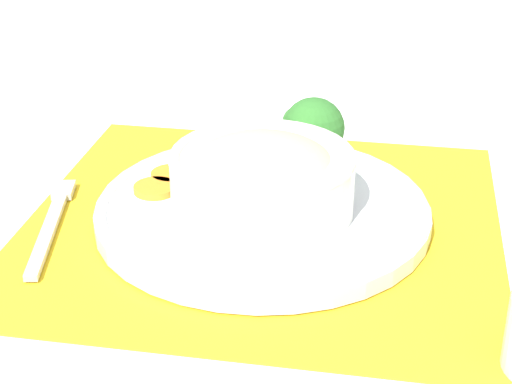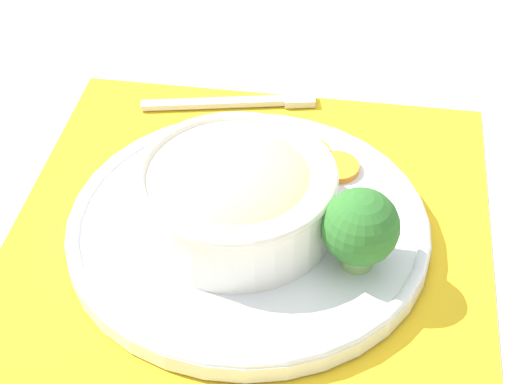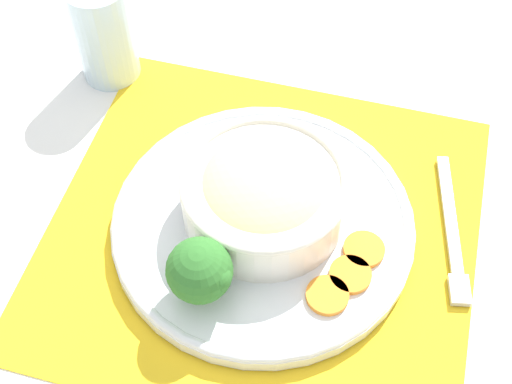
# 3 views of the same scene
# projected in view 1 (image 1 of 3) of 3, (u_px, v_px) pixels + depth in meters

# --- Properties ---
(ground_plane) EXTENTS (4.00, 4.00, 0.00)m
(ground_plane) POSITION_uv_depth(u_px,v_px,m) (263.00, 224.00, 0.81)
(ground_plane) COLOR white
(placemat) EXTENTS (0.50, 0.48, 0.00)m
(placemat) POSITION_uv_depth(u_px,v_px,m) (263.00, 222.00, 0.81)
(placemat) COLOR yellow
(placemat) RESTS_ON ground_plane
(plate) EXTENTS (0.31, 0.31, 0.02)m
(plate) POSITION_uv_depth(u_px,v_px,m) (263.00, 210.00, 0.81)
(plate) COLOR silver
(plate) RESTS_ON placemat
(bowl) EXTENTS (0.17, 0.17, 0.07)m
(bowl) POSITION_uv_depth(u_px,v_px,m) (265.00, 176.00, 0.78)
(bowl) COLOR silver
(bowl) RESTS_ON plate
(broccoli_floret) EXTENTS (0.06, 0.06, 0.07)m
(broccoli_floret) POSITION_uv_depth(u_px,v_px,m) (313.00, 129.00, 0.86)
(broccoli_floret) COLOR #84AD5B
(broccoli_floret) RESTS_ON plate
(carrot_slice_near) EXTENTS (0.04, 0.04, 0.01)m
(carrot_slice_near) POSITION_uv_depth(u_px,v_px,m) (195.00, 165.00, 0.88)
(carrot_slice_near) COLOR orange
(carrot_slice_near) RESTS_ON plate
(carrot_slice_middle) EXTENTS (0.04, 0.04, 0.01)m
(carrot_slice_middle) POSITION_uv_depth(u_px,v_px,m) (172.00, 175.00, 0.85)
(carrot_slice_middle) COLOR orange
(carrot_slice_middle) RESTS_ON plate
(carrot_slice_far) EXTENTS (0.04, 0.04, 0.01)m
(carrot_slice_far) POSITION_uv_depth(u_px,v_px,m) (155.00, 188.00, 0.83)
(carrot_slice_far) COLOR orange
(carrot_slice_far) RESTS_ON plate
(fork) EXTENTS (0.03, 0.18, 0.01)m
(fork) POSITION_uv_depth(u_px,v_px,m) (54.00, 216.00, 0.81)
(fork) COLOR #B7B7BC
(fork) RESTS_ON placemat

